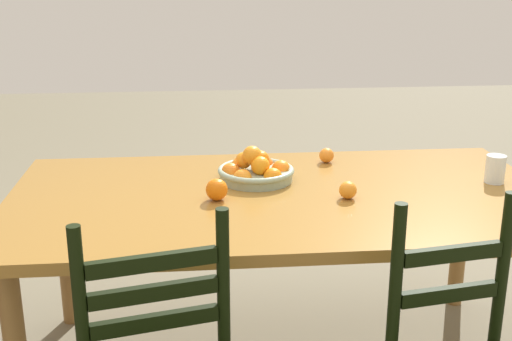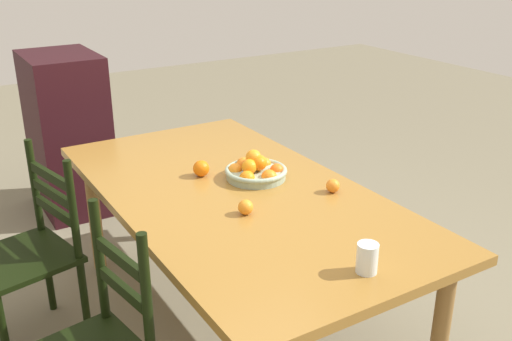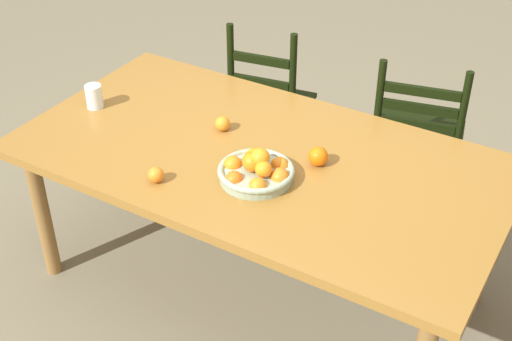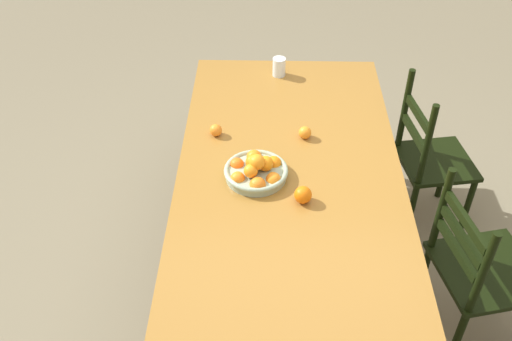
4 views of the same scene
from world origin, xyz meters
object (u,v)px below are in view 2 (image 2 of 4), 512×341
dining_table (235,205)px  chair_near_window (31,254)px  orange_loose_1 (201,168)px  fruit_bowl (256,170)px  drinking_glass (367,258)px  orange_loose_0 (246,207)px  cabinet (68,133)px  orange_loose_2 (333,186)px

dining_table → chair_near_window: (0.40, 0.86, -0.20)m
dining_table → chair_near_window: bearing=65.0°
orange_loose_1 → fruit_bowl: bearing=-127.3°
fruit_bowl → orange_loose_1: size_ratio=3.78×
dining_table → drinking_glass: size_ratio=18.50×
orange_loose_0 → orange_loose_1: size_ratio=0.81×
cabinet → orange_loose_2: 2.18m
fruit_bowl → orange_loose_0: fruit_bowl is taller
dining_table → orange_loose_2: (-0.24, -0.37, 0.10)m
chair_near_window → orange_loose_0: bearing=38.1°
chair_near_window → orange_loose_0: 1.05m
chair_near_window → orange_loose_0: (-0.63, -0.78, 0.30)m
chair_near_window → orange_loose_2: size_ratio=14.86×
orange_loose_0 → orange_loose_2: size_ratio=1.02×
orange_loose_1 → orange_loose_2: size_ratio=1.26×
dining_table → fruit_bowl: bearing=-63.1°
orange_loose_0 → cabinet: bearing=6.1°
dining_table → orange_loose_2: 0.46m
orange_loose_1 → drinking_glass: (-1.08, -0.10, 0.01)m
dining_table → orange_loose_1: (0.24, 0.05, 0.11)m
chair_near_window → cabinet: (1.42, -0.56, 0.09)m
dining_table → orange_loose_0: 0.27m
cabinet → fruit_bowl: bearing=-165.1°
dining_table → fruit_bowl: fruit_bowl is taller
orange_loose_0 → drinking_glass: 0.62m
orange_loose_0 → orange_loose_1: orange_loose_1 is taller
fruit_bowl → cabinet: bearing=14.9°
cabinet → orange_loose_0: 2.07m
chair_near_window → orange_loose_0: size_ratio=14.50×
orange_loose_2 → dining_table: bearing=56.7°
cabinet → orange_loose_1: bearing=-171.0°
cabinet → orange_loose_1: (-1.58, -0.25, 0.22)m
orange_loose_2 → chair_near_window: bearing=62.3°
drinking_glass → cabinet: bearing=7.5°
fruit_bowl → chair_near_window: bearing=72.5°
fruit_bowl → orange_loose_1: fruit_bowl is taller
fruit_bowl → drinking_glass: (-0.92, 0.11, 0.01)m
chair_near_window → drinking_glass: chair_near_window is taller
fruit_bowl → orange_loose_2: bearing=-146.7°
cabinet → orange_loose_0: size_ratio=17.03×
dining_table → orange_loose_1: orange_loose_1 is taller
drinking_glass → fruit_bowl: bearing=-7.0°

